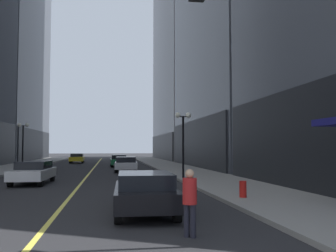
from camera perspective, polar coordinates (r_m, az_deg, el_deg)
The scene contains 15 objects.
ground_plane at distance 39.15m, azimuth -11.37°, elevation -6.38°, with size 200.00×200.00×0.00m, color #262628.
sidewalk_left at distance 40.35m, azimuth -23.21°, elevation -5.97°, with size 4.50×78.00×0.15m, color gray.
sidewalk_right at distance 39.66m, azimuth 0.70°, elevation -6.29°, with size 4.50×78.00×0.15m, color gray.
lane_centre_stripe at distance 39.15m, azimuth -11.37°, elevation -6.37°, with size 0.16×70.00×0.01m, color #E5D64C.
building_right_far at distance 68.03m, azimuth 5.52°, elevation 10.23°, with size 15.52×26.00×36.24m.
car_black at distance 12.14m, azimuth -3.59°, elevation -9.94°, with size 2.04×4.64×1.32m.
car_white at distance 23.26m, azimuth -19.96°, elevation -6.58°, with size 2.00×4.70×1.32m.
car_silver at distance 32.60m, azimuth -6.48°, elevation -5.78°, with size 2.01×4.09×1.32m.
car_green at distance 41.58m, azimuth -7.62°, elevation -5.24°, with size 1.83×4.53×1.32m.
car_yellow at distance 52.58m, azimuth -13.79°, elevation -4.77°, with size 1.90×4.67×1.32m.
pedestrian_in_red_jacket at distance 8.99m, azimuth 3.35°, elevation -10.93°, with size 0.47×0.47×1.61m.
traffic_light_near_right at distance 7.46m, azimuth 21.10°, elevation 9.47°, with size 3.43×0.35×5.65m.
street_lamp_left_far at distance 37.26m, azimuth -21.37°, elevation -1.36°, with size 1.06×0.36×4.43m.
street_lamp_right_mid at distance 24.32m, azimuth 2.34°, elevation -0.65°, with size 1.06×0.36×4.43m.
fire_hydrant_right at distance 15.20m, azimuth 11.43°, elevation -9.76°, with size 0.28×0.28×0.80m, color red.
Camera 1 is at (1.69, -4.06, 2.12)m, focal length 39.69 mm.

